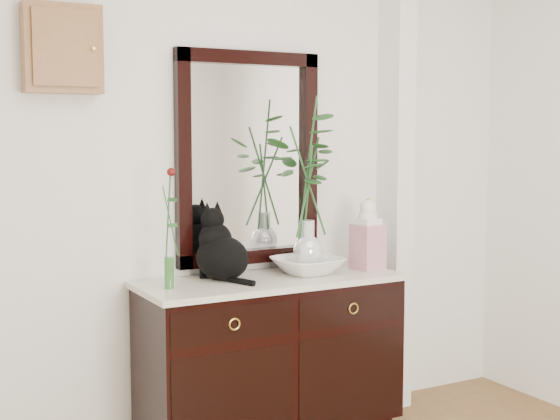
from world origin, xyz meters
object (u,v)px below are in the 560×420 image
cat (222,243)px  sideboard (270,351)px  ginger_jar (368,234)px  lotus_bowl (308,266)px

cat → sideboard: bearing=-36.3°
cat → ginger_jar: bearing=-26.2°
sideboard → ginger_jar: size_ratio=3.48×
sideboard → cat: size_ratio=3.67×
lotus_bowl → ginger_jar: bearing=-6.0°
sideboard → lotus_bowl: 0.47m
cat → ginger_jar: size_ratio=0.95×
ginger_jar → cat: bearing=172.7°
sideboard → lotus_bowl: lotus_bowl is taller
cat → lotus_bowl: cat is taller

